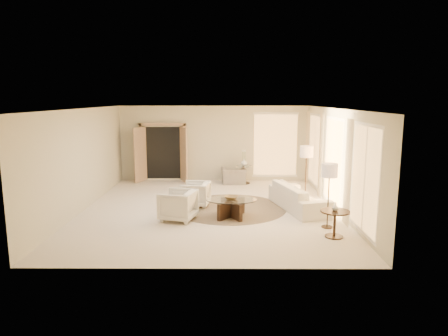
{
  "coord_description": "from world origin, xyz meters",
  "views": [
    {
      "loc": [
        0.47,
        -10.87,
        3.08
      ],
      "look_at": [
        0.4,
        0.4,
        1.1
      ],
      "focal_mm": 32.0,
      "sensor_mm": 36.0,
      "label": 1
    }
  ],
  "objects_px": {
    "armchair_right": "(178,204)",
    "floor_lamp_near": "(307,154)",
    "sofa": "(299,197)",
    "end_vase": "(335,207)",
    "bowl": "(231,198)",
    "end_table": "(335,219)",
    "accent_chair": "(234,173)",
    "floor_lamp_far": "(329,173)",
    "coffee_table": "(231,206)",
    "side_vase": "(244,162)",
    "armchair_left": "(195,193)",
    "side_table": "(244,173)"
  },
  "relations": [
    {
      "from": "sofa",
      "to": "end_vase",
      "type": "bearing_deg",
      "value": 174.55
    },
    {
      "from": "armchair_right",
      "to": "coffee_table",
      "type": "height_order",
      "value": "armchair_right"
    },
    {
      "from": "coffee_table",
      "to": "side_vase",
      "type": "height_order",
      "value": "side_vase"
    },
    {
      "from": "coffee_table",
      "to": "floor_lamp_far",
      "type": "height_order",
      "value": "floor_lamp_far"
    },
    {
      "from": "floor_lamp_far",
      "to": "end_vase",
      "type": "bearing_deg",
      "value": -90.98
    },
    {
      "from": "accent_chair",
      "to": "floor_lamp_near",
      "type": "distance_m",
      "value": 3.31
    },
    {
      "from": "bowl",
      "to": "side_vase",
      "type": "height_order",
      "value": "side_vase"
    },
    {
      "from": "armchair_right",
      "to": "end_table",
      "type": "distance_m",
      "value": 3.86
    },
    {
      "from": "end_table",
      "to": "side_vase",
      "type": "bearing_deg",
      "value": 107.38
    },
    {
      "from": "armchair_right",
      "to": "side_table",
      "type": "xyz_separation_m",
      "value": [
        1.87,
        4.44,
        -0.02
      ]
    },
    {
      "from": "armchair_left",
      "to": "coffee_table",
      "type": "relative_size",
      "value": 0.53
    },
    {
      "from": "end_vase",
      "to": "floor_lamp_near",
      "type": "bearing_deg",
      "value": 89.81
    },
    {
      "from": "armchair_right",
      "to": "floor_lamp_near",
      "type": "height_order",
      "value": "floor_lamp_near"
    },
    {
      "from": "sofa",
      "to": "floor_lamp_far",
      "type": "bearing_deg",
      "value": 178.69
    },
    {
      "from": "coffee_table",
      "to": "bowl",
      "type": "xyz_separation_m",
      "value": [
        0.0,
        0.0,
        0.22
      ]
    },
    {
      "from": "end_vase",
      "to": "bowl",
      "type": "bearing_deg",
      "value": 146.93
    },
    {
      "from": "floor_lamp_near",
      "to": "end_vase",
      "type": "xyz_separation_m",
      "value": [
        -0.01,
        -3.41,
        -0.72
      ]
    },
    {
      "from": "coffee_table",
      "to": "end_vase",
      "type": "bearing_deg",
      "value": -33.07
    },
    {
      "from": "coffee_table",
      "to": "bowl",
      "type": "distance_m",
      "value": 0.22
    },
    {
      "from": "floor_lamp_far",
      "to": "end_table",
      "type": "bearing_deg",
      "value": -90.98
    },
    {
      "from": "coffee_table",
      "to": "end_vase",
      "type": "xyz_separation_m",
      "value": [
        2.29,
        -1.49,
        0.38
      ]
    },
    {
      "from": "coffee_table",
      "to": "end_table",
      "type": "height_order",
      "value": "end_table"
    },
    {
      "from": "armchair_left",
      "to": "coffee_table",
      "type": "bearing_deg",
      "value": 51.44
    },
    {
      "from": "armchair_right",
      "to": "coffee_table",
      "type": "distance_m",
      "value": 1.39
    },
    {
      "from": "coffee_table",
      "to": "bowl",
      "type": "height_order",
      "value": "bowl"
    },
    {
      "from": "coffee_table",
      "to": "floor_lamp_far",
      "type": "xyz_separation_m",
      "value": [
        2.3,
        -0.82,
        1.02
      ]
    },
    {
      "from": "side_table",
      "to": "floor_lamp_near",
      "type": "distance_m",
      "value": 3.07
    },
    {
      "from": "armchair_left",
      "to": "side_vase",
      "type": "xyz_separation_m",
      "value": [
        1.53,
        3.1,
        0.39
      ]
    },
    {
      "from": "end_table",
      "to": "floor_lamp_far",
      "type": "height_order",
      "value": "floor_lamp_far"
    },
    {
      "from": "coffee_table",
      "to": "side_vase",
      "type": "relative_size",
      "value": 6.02
    },
    {
      "from": "armchair_left",
      "to": "side_vase",
      "type": "height_order",
      "value": "side_vase"
    },
    {
      "from": "armchair_right",
      "to": "floor_lamp_far",
      "type": "xyz_separation_m",
      "value": [
        3.66,
        -0.58,
        0.9
      ]
    },
    {
      "from": "armchair_right",
      "to": "accent_chair",
      "type": "height_order",
      "value": "armchair_right"
    },
    {
      "from": "bowl",
      "to": "end_vase",
      "type": "xyz_separation_m",
      "value": [
        2.29,
        -1.49,
        0.16
      ]
    },
    {
      "from": "accent_chair",
      "to": "floor_lamp_far",
      "type": "xyz_separation_m",
      "value": [
        2.16,
        -5.02,
        0.95
      ]
    },
    {
      "from": "accent_chair",
      "to": "floor_lamp_near",
      "type": "height_order",
      "value": "floor_lamp_near"
    },
    {
      "from": "bowl",
      "to": "floor_lamp_near",
      "type": "bearing_deg",
      "value": 39.87
    },
    {
      "from": "armchair_right",
      "to": "end_vase",
      "type": "distance_m",
      "value": 3.87
    },
    {
      "from": "armchair_left",
      "to": "floor_lamp_near",
      "type": "distance_m",
      "value": 3.57
    },
    {
      "from": "end_table",
      "to": "floor_lamp_near",
      "type": "distance_m",
      "value": 3.55
    },
    {
      "from": "floor_lamp_near",
      "to": "accent_chair",
      "type": "bearing_deg",
      "value": 133.44
    },
    {
      "from": "accent_chair",
      "to": "coffee_table",
      "type": "xyz_separation_m",
      "value": [
        -0.14,
        -4.21,
        -0.07
      ]
    },
    {
      "from": "accent_chair",
      "to": "end_table",
      "type": "relative_size",
      "value": 1.35
    },
    {
      "from": "coffee_table",
      "to": "side_table",
      "type": "bearing_deg",
      "value": 83.12
    },
    {
      "from": "side_vase",
      "to": "accent_chair",
      "type": "bearing_deg",
      "value": 180.0
    },
    {
      "from": "armchair_left",
      "to": "floor_lamp_far",
      "type": "relative_size",
      "value": 0.5
    },
    {
      "from": "floor_lamp_far",
      "to": "side_vase",
      "type": "distance_m",
      "value": 5.36
    },
    {
      "from": "accent_chair",
      "to": "floor_lamp_near",
      "type": "xyz_separation_m",
      "value": [
        2.16,
        -2.28,
        1.02
      ]
    },
    {
      "from": "side_table",
      "to": "floor_lamp_far",
      "type": "distance_m",
      "value": 5.41
    },
    {
      "from": "accent_chair",
      "to": "floor_lamp_near",
      "type": "bearing_deg",
      "value": 128.98
    }
  ]
}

